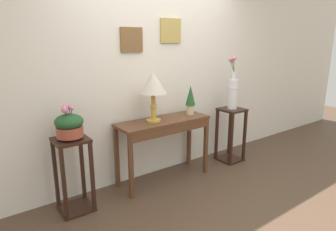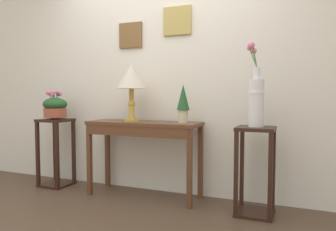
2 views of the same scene
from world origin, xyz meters
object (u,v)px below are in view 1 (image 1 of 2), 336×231
(potted_plant_on_console, at_px, (190,99))
(planter_bowl_wide_left, at_px, (69,125))
(table_lamp, at_px, (153,85))
(pedestal_stand_left, at_px, (74,175))
(console_table, at_px, (165,129))
(flower_vase_tall_right, at_px, (233,91))
(pedestal_stand_right, at_px, (230,135))

(potted_plant_on_console, height_order, planter_bowl_wide_left, potted_plant_on_console)
(table_lamp, height_order, pedestal_stand_left, table_lamp)
(console_table, height_order, potted_plant_on_console, potted_plant_on_console)
(potted_plant_on_console, height_order, flower_vase_tall_right, flower_vase_tall_right)
(flower_vase_tall_right, bearing_deg, pedestal_stand_left, 178.71)
(pedestal_stand_left, xyz_separation_m, flower_vase_tall_right, (2.29, -0.05, 0.65))
(potted_plant_on_console, distance_m, flower_vase_tall_right, 0.72)
(table_lamp, distance_m, planter_bowl_wide_left, 1.05)
(console_table, bearing_deg, flower_vase_tall_right, -2.75)
(pedestal_stand_left, bearing_deg, flower_vase_tall_right, -1.29)
(table_lamp, xyz_separation_m, planter_bowl_wide_left, (-1.00, -0.03, -0.30))
(potted_plant_on_console, bearing_deg, planter_bowl_wide_left, -178.86)
(planter_bowl_wide_left, bearing_deg, pedestal_stand_left, -32.59)
(pedestal_stand_left, bearing_deg, potted_plant_on_console, 1.15)
(pedestal_stand_left, bearing_deg, table_lamp, 1.52)
(pedestal_stand_left, relative_size, planter_bowl_wide_left, 2.32)
(flower_vase_tall_right, bearing_deg, pedestal_stand_right, 7.21)
(table_lamp, xyz_separation_m, potted_plant_on_console, (0.58, 0.01, -0.23))
(console_table, xyz_separation_m, pedestal_stand_left, (-1.15, -0.00, -0.28))
(table_lamp, xyz_separation_m, flower_vase_tall_right, (1.29, -0.08, -0.19))
(planter_bowl_wide_left, distance_m, flower_vase_tall_right, 2.30)
(console_table, height_order, pedestal_stand_right, console_table)
(planter_bowl_wide_left, height_order, flower_vase_tall_right, flower_vase_tall_right)
(potted_plant_on_console, xyz_separation_m, flower_vase_tall_right, (0.71, -0.08, 0.05))
(pedestal_stand_left, relative_size, flower_vase_tall_right, 1.06)
(table_lamp, xyz_separation_m, pedestal_stand_left, (-1.00, -0.03, -0.84))
(potted_plant_on_console, bearing_deg, console_table, -176.23)
(console_table, xyz_separation_m, table_lamp, (-0.14, 0.02, 0.56))
(pedestal_stand_right, bearing_deg, potted_plant_on_console, 173.35)
(pedestal_stand_right, bearing_deg, table_lamp, 176.54)
(console_table, height_order, table_lamp, table_lamp)
(table_lamp, height_order, pedestal_stand_right, table_lamp)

